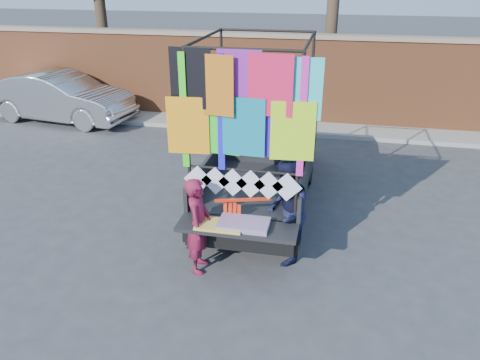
% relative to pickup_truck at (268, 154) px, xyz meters
% --- Properties ---
extents(ground, '(90.00, 90.00, 0.00)m').
position_rel_pickup_truck_xyz_m(ground, '(-0.07, -2.02, -0.84)').
color(ground, '#38383A').
rests_on(ground, ground).
extents(brick_wall, '(30.00, 0.45, 2.61)m').
position_rel_pickup_truck_xyz_m(brick_wall, '(-0.07, 4.98, 0.48)').
color(brick_wall, '#9B522D').
rests_on(brick_wall, ground).
extents(curb, '(30.00, 1.20, 0.12)m').
position_rel_pickup_truck_xyz_m(curb, '(-0.07, 4.28, -0.78)').
color(curb, gray).
rests_on(curb, ground).
extents(pickup_truck, '(2.11, 5.29, 3.33)m').
position_rel_pickup_truck_xyz_m(pickup_truck, '(0.00, 0.00, 0.00)').
color(pickup_truck, black).
rests_on(pickup_truck, ground).
extents(sedan, '(4.65, 2.13, 1.48)m').
position_rel_pickup_truck_xyz_m(sedan, '(-6.91, 3.70, -0.10)').
color(sedan, '#B0B3B7').
rests_on(sedan, ground).
extents(woman, '(0.42, 0.59, 1.53)m').
position_rel_pickup_truck_xyz_m(woman, '(-0.59, -2.94, -0.08)').
color(woman, maroon).
rests_on(woman, ground).
extents(man, '(0.76, 0.92, 1.71)m').
position_rel_pickup_truck_xyz_m(man, '(0.66, -2.42, 0.01)').
color(man, black).
rests_on(man, ground).
extents(streamer_bundle, '(0.82, 0.29, 0.59)m').
position_rel_pickup_truck_xyz_m(streamer_bundle, '(-0.06, -2.69, 0.12)').
color(streamer_bundle, red).
rests_on(streamer_bundle, ground).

